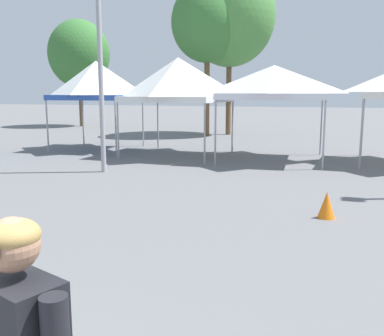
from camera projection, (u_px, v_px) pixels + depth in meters
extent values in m
cylinder|color=#9E9EA3|center=(47.00, 124.00, 16.73)|extent=(0.06, 0.06, 2.18)
cylinder|color=#9E9EA3|center=(116.00, 125.00, 16.05)|extent=(0.06, 0.06, 2.18)
cylinder|color=#9E9EA3|center=(83.00, 120.00, 19.41)|extent=(0.06, 0.06, 2.18)
cylinder|color=#9E9EA3|center=(143.00, 121.00, 18.73)|extent=(0.06, 0.06, 2.18)
pyramid|color=white|center=(96.00, 78.00, 17.43)|extent=(3.14, 3.14, 1.32)
cube|color=#3359B2|center=(97.00, 97.00, 17.56)|extent=(3.11, 3.11, 0.20)
cylinder|color=#9E9EA3|center=(118.00, 128.00, 15.09)|extent=(0.06, 0.06, 2.14)
cylinder|color=#9E9EA3|center=(205.00, 131.00, 13.97)|extent=(0.06, 0.06, 2.14)
cylinder|color=#9E9EA3|center=(158.00, 122.00, 17.99)|extent=(0.06, 0.06, 2.14)
cylinder|color=#9E9EA3|center=(232.00, 124.00, 16.86)|extent=(0.06, 0.06, 2.14)
pyramid|color=white|center=(178.00, 77.00, 15.68)|extent=(3.47, 3.47, 1.35)
cube|color=white|center=(178.00, 99.00, 15.81)|extent=(3.44, 3.44, 0.20)
cylinder|color=#9E9EA3|center=(215.00, 130.00, 13.79)|extent=(0.06, 0.06, 2.25)
cylinder|color=#9E9EA3|center=(324.00, 132.00, 12.97)|extent=(0.06, 0.06, 2.25)
cylinder|color=#9E9EA3|center=(233.00, 123.00, 16.90)|extent=(0.06, 0.06, 2.25)
cylinder|color=#9E9EA3|center=(321.00, 124.00, 16.09)|extent=(0.06, 0.06, 2.25)
pyramid|color=white|center=(274.00, 79.00, 14.67)|extent=(3.64, 3.64, 0.92)
cube|color=white|center=(273.00, 96.00, 14.76)|extent=(3.61, 3.61, 0.20)
cylinder|color=#9E9EA3|center=(362.00, 131.00, 13.06)|extent=(0.06, 0.06, 2.29)
cylinder|color=#9E9EA3|center=(363.00, 124.00, 15.85)|extent=(0.06, 0.06, 2.29)
sphere|color=tan|center=(12.00, 245.00, 1.80)|extent=(0.23, 0.23, 0.23)
ellipsoid|color=tan|center=(11.00, 235.00, 1.80)|extent=(0.23, 0.23, 0.14)
cylinder|color=brown|center=(229.00, 95.00, 23.72)|extent=(0.28, 0.28, 4.30)
ellipsoid|color=#47843D|center=(230.00, 16.00, 23.04)|extent=(4.74, 4.74, 5.22)
cylinder|color=brown|center=(81.00, 103.00, 29.71)|extent=(0.28, 0.28, 3.17)
ellipsoid|color=#387233|center=(79.00, 54.00, 29.17)|extent=(4.03, 4.03, 4.43)
cylinder|color=brown|center=(207.00, 95.00, 22.95)|extent=(0.28, 0.28, 4.31)
ellipsoid|color=#387233|center=(207.00, 22.00, 22.34)|extent=(3.66, 3.66, 4.02)
cone|color=orange|center=(327.00, 205.00, 8.07)|extent=(0.32, 0.32, 0.49)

